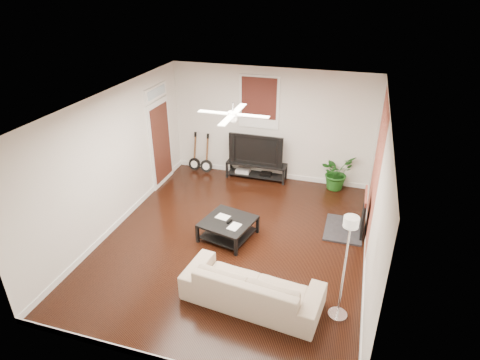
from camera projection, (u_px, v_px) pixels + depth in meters
The scene contains 14 objects.
room at pixel (234, 177), 7.40m from camera, with size 5.01×6.01×2.81m.
brick_accent at pixel (376, 172), 7.61m from camera, with size 0.02×2.20×2.80m, color #A44335.
fireplace at pixel (354, 212), 8.12m from camera, with size 0.80×1.10×0.92m, color black.
window_back at pixel (259, 102), 9.76m from camera, with size 1.00×0.06×1.30m, color #3F1311.
door_left at pixel (160, 135), 9.73m from camera, with size 0.08×1.00×2.50m, color white.
tv_stand at pixel (256, 171), 10.39m from camera, with size 1.53×0.41×0.43m, color black.
tv at pixel (257, 148), 10.13m from camera, with size 1.37×0.18×0.79m, color black.
coffee_table at pixel (228, 229), 8.06m from camera, with size 0.93×0.93×0.39m, color black.
sofa at pixel (252, 286), 6.40m from camera, with size 2.21×0.86×0.64m, color tan.
floor_lamp at pixel (344, 269), 5.88m from camera, with size 0.30×0.30×1.80m, color silver, non-canonical shape.
potted_plant at pixel (336, 172), 9.81m from camera, with size 0.77×0.67×0.86m, color #1B5418.
guitar_left at pixel (194, 152), 10.66m from camera, with size 0.32×0.23×1.04m, color black, non-canonical shape.
guitar_right at pixel (206, 154), 10.54m from camera, with size 0.32×0.23×1.04m, color black, non-canonical shape.
ceiling_fan at pixel (233, 114), 6.86m from camera, with size 1.24×1.24×0.32m, color white, non-canonical shape.
Camera 1 is at (2.03, -6.29, 4.74)m, focal length 30.37 mm.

